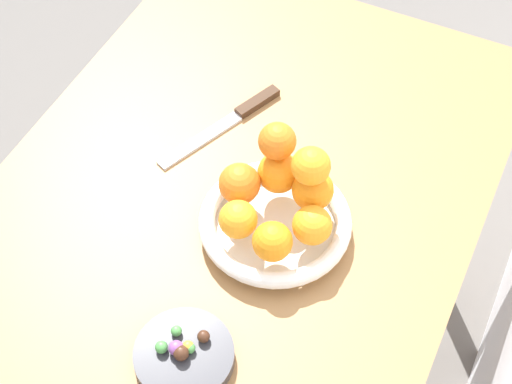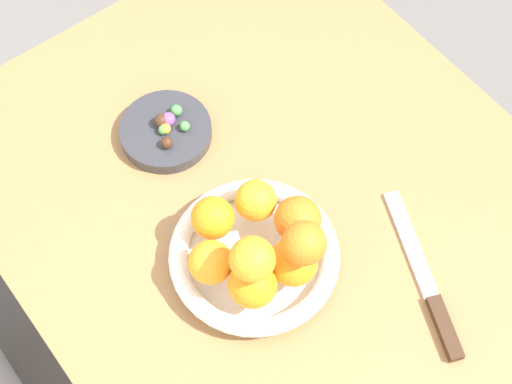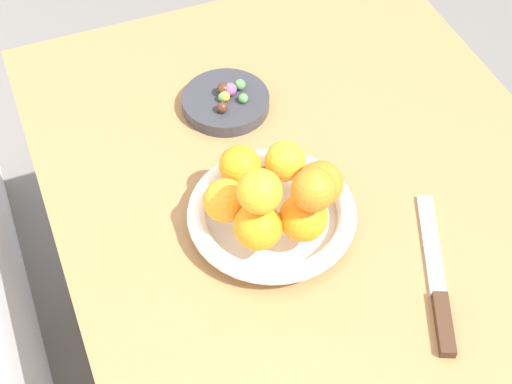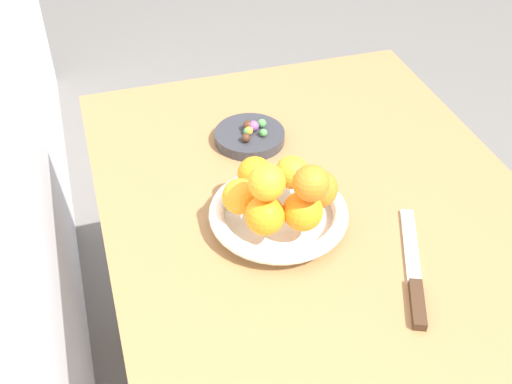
# 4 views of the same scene
# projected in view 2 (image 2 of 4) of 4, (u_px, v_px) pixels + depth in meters

# --- Properties ---
(ground_plane) EXTENTS (6.00, 6.00, 0.00)m
(ground_plane) POSITION_uv_depth(u_px,v_px,m) (293.00, 382.00, 1.76)
(ground_plane) COLOR slate
(dining_table) EXTENTS (1.10, 0.76, 0.74)m
(dining_table) POSITION_uv_depth(u_px,v_px,m) (310.00, 265.00, 1.19)
(dining_table) COLOR #9E7042
(dining_table) RESTS_ON ground_plane
(fruit_bowl) EXTENTS (0.24, 0.24, 0.04)m
(fruit_bowl) POSITION_uv_depth(u_px,v_px,m) (254.00, 256.00, 1.08)
(fruit_bowl) COLOR white
(fruit_bowl) RESTS_ON dining_table
(candy_dish) EXTENTS (0.14, 0.14, 0.02)m
(candy_dish) POSITION_uv_depth(u_px,v_px,m) (166.00, 131.00, 1.19)
(candy_dish) COLOR #333338
(candy_dish) RESTS_ON dining_table
(orange_0) EXTENTS (0.06, 0.06, 0.06)m
(orange_0) POSITION_uv_depth(u_px,v_px,m) (211.00, 262.00, 1.02)
(orange_0) COLOR orange
(orange_0) RESTS_ON fruit_bowl
(orange_1) EXTENTS (0.06, 0.06, 0.06)m
(orange_1) POSITION_uv_depth(u_px,v_px,m) (253.00, 284.00, 1.00)
(orange_1) COLOR orange
(orange_1) RESTS_ON fruit_bowl
(orange_2) EXTENTS (0.07, 0.07, 0.07)m
(orange_2) POSITION_uv_depth(u_px,v_px,m) (293.00, 262.00, 1.02)
(orange_2) COLOR orange
(orange_2) RESTS_ON fruit_bowl
(orange_3) EXTENTS (0.06, 0.06, 0.06)m
(orange_3) POSITION_uv_depth(u_px,v_px,m) (298.00, 219.00, 1.05)
(orange_3) COLOR orange
(orange_3) RESTS_ON fruit_bowl
(orange_4) EXTENTS (0.06, 0.06, 0.06)m
(orange_4) POSITION_uv_depth(u_px,v_px,m) (256.00, 201.00, 1.07)
(orange_4) COLOR orange
(orange_4) RESTS_ON fruit_bowl
(orange_5) EXTENTS (0.06, 0.06, 0.06)m
(orange_5) POSITION_uv_depth(u_px,v_px,m) (213.00, 218.00, 1.05)
(orange_5) COLOR orange
(orange_5) RESTS_ON fruit_bowl
(orange_6) EXTENTS (0.06, 0.06, 0.06)m
(orange_6) POSITION_uv_depth(u_px,v_px,m) (304.00, 243.00, 0.96)
(orange_6) COLOR orange
(orange_6) RESTS_ON orange_2
(orange_7) EXTENTS (0.06, 0.06, 0.06)m
(orange_7) POSITION_uv_depth(u_px,v_px,m) (252.00, 259.00, 0.95)
(orange_7) COLOR orange
(orange_7) RESTS_ON orange_1
(candy_ball_0) EXTENTS (0.02, 0.02, 0.02)m
(candy_ball_0) POSITION_uv_depth(u_px,v_px,m) (162.00, 121.00, 1.17)
(candy_ball_0) COLOR #472819
(candy_ball_0) RESTS_ON candy_dish
(candy_ball_1) EXTENTS (0.02, 0.02, 0.02)m
(candy_ball_1) POSITION_uv_depth(u_px,v_px,m) (168.00, 119.00, 1.18)
(candy_ball_1) COLOR #8C4C99
(candy_ball_1) RESTS_ON candy_dish
(candy_ball_2) EXTENTS (0.02, 0.02, 0.02)m
(candy_ball_2) POSITION_uv_depth(u_px,v_px,m) (176.00, 110.00, 1.19)
(candy_ball_2) COLOR #4C9947
(candy_ball_2) RESTS_ON candy_dish
(candy_ball_3) EXTENTS (0.02, 0.02, 0.02)m
(candy_ball_3) POSITION_uv_depth(u_px,v_px,m) (163.00, 130.00, 1.17)
(candy_ball_3) COLOR #4C9947
(candy_ball_3) RESTS_ON candy_dish
(candy_ball_4) EXTENTS (0.02, 0.02, 0.02)m
(candy_ball_4) POSITION_uv_depth(u_px,v_px,m) (185.00, 126.00, 1.17)
(candy_ball_4) COLOR #4C9947
(candy_ball_4) RESTS_ON candy_dish
(candy_ball_5) EXTENTS (0.02, 0.02, 0.02)m
(candy_ball_5) POSITION_uv_depth(u_px,v_px,m) (167.00, 143.00, 1.16)
(candy_ball_5) COLOR #472819
(candy_ball_5) RESTS_ON candy_dish
(candy_ball_6) EXTENTS (0.02, 0.02, 0.02)m
(candy_ball_6) POSITION_uv_depth(u_px,v_px,m) (165.00, 129.00, 1.17)
(candy_ball_6) COLOR gold
(candy_ball_6) RESTS_ON candy_dish
(knife) EXTENTS (0.25, 0.12, 0.01)m
(knife) POSITION_uv_depth(u_px,v_px,m) (428.00, 287.00, 1.07)
(knife) COLOR #3F2819
(knife) RESTS_ON dining_table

